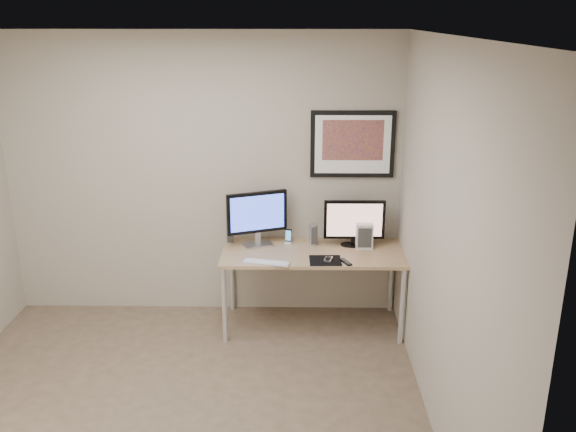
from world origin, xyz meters
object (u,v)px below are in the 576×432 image
(monitor_tv, at_px, (354,222))
(speaker_right, at_px, (313,234))
(speaker_left, at_px, (230,233))
(framed_art, at_px, (353,144))
(phone_dock, at_px, (288,236))
(desk, at_px, (313,258))
(fan_unit, at_px, (364,236))
(monitor_large, at_px, (257,216))
(keyboard, at_px, (266,262))

(monitor_tv, xyz_separation_m, speaker_right, (-0.36, 0.03, -0.13))
(monitor_tv, distance_m, speaker_left, 1.14)
(monitor_tv, bearing_deg, framed_art, 95.87)
(phone_dock, bearing_deg, speaker_right, 1.84)
(desk, relative_size, fan_unit, 6.99)
(speaker_left, relative_size, phone_dock, 1.30)
(framed_art, xyz_separation_m, monitor_large, (-0.85, -0.20, -0.61))
(monitor_tv, relative_size, fan_unit, 2.38)
(framed_art, bearing_deg, speaker_left, -173.40)
(monitor_large, height_order, monitor_tv, monitor_large)
(framed_art, bearing_deg, desk, -136.54)
(monitor_large, distance_m, speaker_right, 0.54)
(desk, relative_size, monitor_large, 3.02)
(fan_unit, bearing_deg, speaker_right, 170.51)
(desk, xyz_separation_m, speaker_right, (0.01, 0.17, 0.16))
(monitor_large, height_order, speaker_left, monitor_large)
(framed_art, bearing_deg, speaker_right, -154.35)
(phone_dock, xyz_separation_m, fan_unit, (0.68, -0.11, 0.05))
(fan_unit, bearing_deg, framed_art, 114.60)
(monitor_large, distance_m, keyboard, 0.50)
(monitor_large, bearing_deg, phone_dock, -7.30)
(monitor_tv, relative_size, speaker_right, 2.85)
(framed_art, xyz_separation_m, monitor_tv, (0.02, -0.19, -0.66))
(keyboard, distance_m, fan_unit, 0.94)
(phone_dock, distance_m, fan_unit, 0.69)
(phone_dock, bearing_deg, speaker_left, -172.75)
(desk, relative_size, speaker_left, 9.00)
(framed_art, xyz_separation_m, speaker_right, (-0.34, -0.16, -0.80))
(monitor_large, height_order, speaker_right, monitor_large)
(desk, bearing_deg, framed_art, 43.46)
(desk, xyz_separation_m, monitor_tv, (0.37, 0.14, 0.29))
(speaker_right, bearing_deg, monitor_large, 173.08)
(speaker_left, xyz_separation_m, phone_dock, (0.54, -0.01, -0.02))
(monitor_large, xyz_separation_m, fan_unit, (0.96, -0.04, -0.16))
(desk, bearing_deg, speaker_left, 164.87)
(desk, relative_size, speaker_right, 8.39)
(monitor_large, bearing_deg, framed_art, -6.97)
(monitor_large, bearing_deg, speaker_left, 143.24)
(desk, distance_m, speaker_left, 0.80)
(speaker_left, distance_m, speaker_right, 0.76)
(monitor_large, height_order, phone_dock, monitor_large)
(phone_dock, distance_m, keyboard, 0.51)
(speaker_left, bearing_deg, desk, -25.11)
(framed_art, bearing_deg, monitor_tv, -83.80)
(monitor_tv, distance_m, fan_unit, 0.15)
(desk, bearing_deg, phone_dock, 138.48)
(framed_art, bearing_deg, keyboard, -140.51)
(speaker_left, distance_m, phone_dock, 0.54)
(speaker_left, relative_size, fan_unit, 0.78)
(keyboard, height_order, fan_unit, fan_unit)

